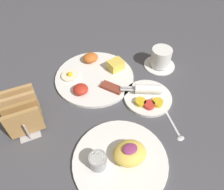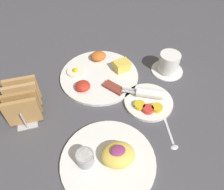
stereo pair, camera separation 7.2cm
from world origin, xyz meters
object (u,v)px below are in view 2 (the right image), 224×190
(plate_foreground, at_px, (108,159))
(coffee_cup, at_px, (169,64))
(toast_rack, at_px, (23,101))
(plate_breakfast, at_px, (99,74))
(plate_condiments, at_px, (149,101))

(plate_foreground, xyz_separation_m, coffee_cup, (0.31, 0.30, 0.02))
(toast_rack, relative_size, coffee_cup, 1.23)
(plate_breakfast, bearing_deg, coffee_cup, -8.73)
(plate_breakfast, height_order, plate_foreground, plate_foreground)
(toast_rack, bearing_deg, plate_breakfast, 20.71)
(plate_breakfast, distance_m, coffee_cup, 0.26)
(plate_breakfast, height_order, toast_rack, toast_rack)
(coffee_cup, bearing_deg, plate_breakfast, 171.27)
(toast_rack, bearing_deg, coffee_cup, 6.61)
(plate_breakfast, height_order, plate_condiments, plate_breakfast)
(plate_breakfast, xyz_separation_m, plate_foreground, (-0.05, -0.34, 0.00))
(plate_condiments, distance_m, toast_rack, 0.40)
(plate_condiments, relative_size, coffee_cup, 1.36)
(plate_foreground, bearing_deg, plate_breakfast, 81.06)
(toast_rack, distance_m, coffee_cup, 0.53)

